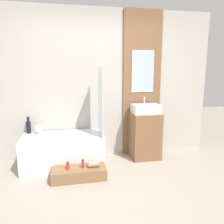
# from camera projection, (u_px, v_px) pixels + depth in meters

# --- Properties ---
(ground_plane) EXTENTS (12.00, 12.00, 0.00)m
(ground_plane) POSITION_uv_depth(u_px,v_px,m) (116.00, 204.00, 2.59)
(ground_plane) COLOR #A39989
(wall_tiled_back) EXTENTS (4.20, 0.06, 2.60)m
(wall_tiled_back) POSITION_uv_depth(u_px,v_px,m) (97.00, 85.00, 3.86)
(wall_tiled_back) COLOR #B7B2A8
(wall_tiled_back) RESTS_ON ground_plane
(wall_wood_accent) EXTENTS (0.70, 0.04, 2.60)m
(wall_wood_accent) POSITION_uv_depth(u_px,v_px,m) (142.00, 84.00, 3.97)
(wall_wood_accent) COLOR brown
(wall_wood_accent) RESTS_ON ground_plane
(bathtub) EXTENTS (1.28, 0.66, 0.52)m
(bathtub) POSITION_uv_depth(u_px,v_px,m) (63.00, 151.00, 3.57)
(bathtub) COLOR white
(bathtub) RESTS_ON ground_plane
(glass_shower_screen) EXTENTS (0.01, 0.44, 1.08)m
(glass_shower_screen) POSITION_uv_depth(u_px,v_px,m) (101.00, 102.00, 3.46)
(glass_shower_screen) COLOR silver
(glass_shower_screen) RESTS_ON bathtub
(wooden_step_bench) EXTENTS (0.78, 0.30, 0.17)m
(wooden_step_bench) POSITION_uv_depth(u_px,v_px,m) (79.00, 174.00, 3.17)
(wooden_step_bench) COLOR olive
(wooden_step_bench) RESTS_ON ground_plane
(vanity_cabinet) EXTENTS (0.50, 0.43, 0.82)m
(vanity_cabinet) POSITION_uv_depth(u_px,v_px,m) (145.00, 135.00, 3.91)
(vanity_cabinet) COLOR brown
(vanity_cabinet) RESTS_ON ground_plane
(sink) EXTENTS (0.47, 0.32, 0.28)m
(sink) POSITION_uv_depth(u_px,v_px,m) (146.00, 109.00, 3.82)
(sink) COLOR white
(sink) RESTS_ON vanity_cabinet
(vase_tall_dark) EXTENTS (0.07, 0.07, 0.28)m
(vase_tall_dark) POSITION_uv_depth(u_px,v_px,m) (29.00, 127.00, 3.63)
(vase_tall_dark) COLOR black
(vase_tall_dark) RESTS_ON bathtub
(vase_round_light) EXTENTS (0.14, 0.14, 0.14)m
(vase_round_light) POSITION_uv_depth(u_px,v_px,m) (38.00, 129.00, 3.64)
(vase_round_light) COLOR silver
(vase_round_light) RESTS_ON bathtub
(bottle_soap_primary) EXTENTS (0.05, 0.05, 0.11)m
(bottle_soap_primary) POSITION_uv_depth(u_px,v_px,m) (68.00, 166.00, 3.12)
(bottle_soap_primary) COLOR red
(bottle_soap_primary) RESTS_ON wooden_step_bench
(bottle_soap_secondary) EXTENTS (0.04, 0.04, 0.13)m
(bottle_soap_secondary) POSITION_uv_depth(u_px,v_px,m) (83.00, 164.00, 3.16)
(bottle_soap_secondary) COLOR red
(bottle_soap_secondary) RESTS_ON wooden_step_bench
(towel_roll) EXTENTS (0.16, 0.09, 0.09)m
(towel_roll) POSITION_uv_depth(u_px,v_px,m) (94.00, 164.00, 3.19)
(towel_roll) COLOR gray
(towel_roll) RESTS_ON wooden_step_bench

